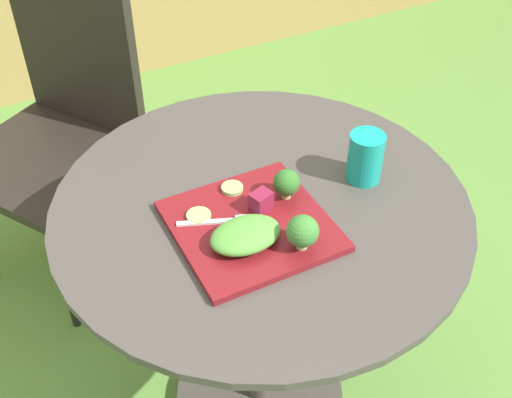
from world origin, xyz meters
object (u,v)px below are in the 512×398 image
patio_chair (60,116)px  salad_plate (251,226)px  fork (226,221)px  drinking_glass (365,159)px

patio_chair → salad_plate: (0.19, -0.83, 0.19)m
salad_plate → fork: 0.05m
salad_plate → fork: bearing=148.7°
salad_plate → drinking_glass: 0.28m
drinking_glass → patio_chair: bearing=120.0°
patio_chair → fork: bearing=-79.6°
salad_plate → drinking_glass: bearing=6.4°
patio_chair → salad_plate: bearing=-77.2°
patio_chair → fork: (0.15, -0.81, 0.20)m
patio_chair → salad_plate: 0.87m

